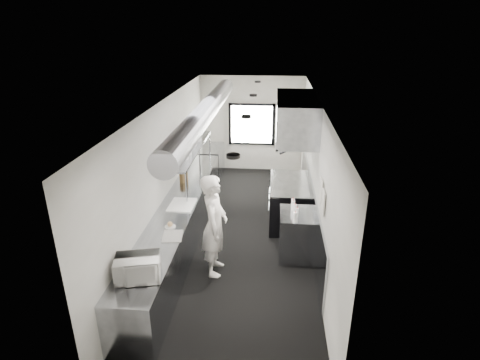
% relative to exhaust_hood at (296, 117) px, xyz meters
% --- Properties ---
extents(floor, '(3.00, 8.00, 0.01)m').
position_rel_exhaust_hood_xyz_m(floor, '(-1.10, -0.70, -2.39)').
color(floor, black).
rests_on(floor, ground).
extents(ceiling, '(3.00, 8.00, 0.01)m').
position_rel_exhaust_hood_xyz_m(ceiling, '(-1.10, -0.70, 0.41)').
color(ceiling, beige).
rests_on(ceiling, wall_back).
extents(wall_back, '(3.00, 0.02, 2.80)m').
position_rel_exhaust_hood_xyz_m(wall_back, '(-1.10, 3.30, -0.99)').
color(wall_back, silver).
rests_on(wall_back, floor).
extents(wall_front, '(3.00, 0.02, 2.80)m').
position_rel_exhaust_hood_xyz_m(wall_front, '(-1.10, -4.70, -0.99)').
color(wall_front, silver).
rests_on(wall_front, floor).
extents(wall_left, '(0.02, 8.00, 2.80)m').
position_rel_exhaust_hood_xyz_m(wall_left, '(-2.60, -0.70, -0.99)').
color(wall_left, silver).
rests_on(wall_left, floor).
extents(wall_right, '(0.02, 8.00, 2.80)m').
position_rel_exhaust_hood_xyz_m(wall_right, '(0.40, -0.70, -0.99)').
color(wall_right, silver).
rests_on(wall_right, floor).
extents(wall_cladding, '(0.03, 5.50, 1.10)m').
position_rel_exhaust_hood_xyz_m(wall_cladding, '(0.38, -0.40, -1.84)').
color(wall_cladding, gray).
rests_on(wall_cladding, wall_right).
extents(hvac_duct, '(0.40, 6.40, 0.40)m').
position_rel_exhaust_hood_xyz_m(hvac_duct, '(-1.80, -0.30, 0.16)').
color(hvac_duct, gray).
rests_on(hvac_duct, ceiling).
extents(service_window, '(1.36, 0.05, 1.25)m').
position_rel_exhaust_hood_xyz_m(service_window, '(-1.10, 3.26, -0.99)').
color(service_window, white).
rests_on(service_window, wall_back).
extents(exhaust_hood, '(0.81, 2.20, 0.88)m').
position_rel_exhaust_hood_xyz_m(exhaust_hood, '(0.00, 0.00, 0.00)').
color(exhaust_hood, gray).
rests_on(exhaust_hood, ceiling).
extents(prep_counter, '(0.70, 6.00, 0.90)m').
position_rel_exhaust_hood_xyz_m(prep_counter, '(-2.25, -1.20, -1.94)').
color(prep_counter, gray).
rests_on(prep_counter, floor).
extents(pass_shelf, '(0.45, 3.00, 0.68)m').
position_rel_exhaust_hood_xyz_m(pass_shelf, '(-2.29, 0.30, -0.86)').
color(pass_shelf, gray).
rests_on(pass_shelf, prep_counter).
extents(range, '(0.88, 1.60, 0.94)m').
position_rel_exhaust_hood_xyz_m(range, '(-0.06, 0.00, -1.92)').
color(range, black).
rests_on(range, floor).
extents(bottle_station, '(0.65, 0.80, 0.90)m').
position_rel_exhaust_hood_xyz_m(bottle_station, '(0.05, -1.40, -1.94)').
color(bottle_station, gray).
rests_on(bottle_station, floor).
extents(far_work_table, '(0.70, 1.20, 0.90)m').
position_rel_exhaust_hood_xyz_m(far_work_table, '(-2.25, 2.50, -1.94)').
color(far_work_table, gray).
rests_on(far_work_table, floor).
extents(notice_sheet_a, '(0.02, 0.28, 0.38)m').
position_rel_exhaust_hood_xyz_m(notice_sheet_a, '(0.37, -1.90, -0.79)').
color(notice_sheet_a, silver).
rests_on(notice_sheet_a, wall_right).
extents(notice_sheet_b, '(0.02, 0.28, 0.38)m').
position_rel_exhaust_hood_xyz_m(notice_sheet_b, '(0.37, -2.25, -0.84)').
color(notice_sheet_b, silver).
rests_on(notice_sheet_b, wall_right).
extents(line_cook, '(0.45, 0.68, 1.86)m').
position_rel_exhaust_hood_xyz_m(line_cook, '(-1.41, -2.04, -1.46)').
color(line_cook, silver).
rests_on(line_cook, floor).
extents(microwave, '(0.64, 0.54, 0.33)m').
position_rel_exhaust_hood_xyz_m(microwave, '(-2.24, -3.57, -1.32)').
color(microwave, white).
rests_on(microwave, prep_counter).
extents(deli_tub_a, '(0.16, 0.16, 0.10)m').
position_rel_exhaust_hood_xyz_m(deli_tub_a, '(-2.44, -3.15, -1.44)').
color(deli_tub_a, '#B0B7A9').
rests_on(deli_tub_a, prep_counter).
extents(deli_tub_b, '(0.14, 0.14, 0.09)m').
position_rel_exhaust_hood_xyz_m(deli_tub_b, '(-2.43, -3.06, -1.44)').
color(deli_tub_b, '#B0B7A9').
rests_on(deli_tub_b, prep_counter).
extents(newspaper, '(0.37, 0.44, 0.01)m').
position_rel_exhaust_hood_xyz_m(newspaper, '(-2.06, -2.42, -1.49)').
color(newspaper, silver).
rests_on(newspaper, prep_counter).
extents(small_plate, '(0.20, 0.20, 0.02)m').
position_rel_exhaust_hood_xyz_m(small_plate, '(-2.17, -2.12, -1.48)').
color(small_plate, white).
rests_on(small_plate, prep_counter).
extents(pastry, '(0.09, 0.09, 0.09)m').
position_rel_exhaust_hood_xyz_m(pastry, '(-2.17, -2.12, -1.43)').
color(pastry, tan).
rests_on(pastry, small_plate).
extents(cutting_board, '(0.48, 0.63, 0.02)m').
position_rel_exhaust_hood_xyz_m(cutting_board, '(-2.17, -1.24, -1.48)').
color(cutting_board, white).
rests_on(cutting_board, prep_counter).
extents(knife_block, '(0.16, 0.22, 0.21)m').
position_rel_exhaust_hood_xyz_m(knife_block, '(-2.40, -0.07, -1.38)').
color(knife_block, brown).
rests_on(knife_block, prep_counter).
extents(plate_stack_a, '(0.28, 0.28, 0.28)m').
position_rel_exhaust_hood_xyz_m(plate_stack_a, '(-2.29, -0.44, -0.68)').
color(plate_stack_a, white).
rests_on(plate_stack_a, pass_shelf).
extents(plate_stack_b, '(0.31, 0.31, 0.31)m').
position_rel_exhaust_hood_xyz_m(plate_stack_b, '(-2.29, -0.14, -0.66)').
color(plate_stack_b, white).
rests_on(plate_stack_b, pass_shelf).
extents(plate_stack_c, '(0.31, 0.31, 0.37)m').
position_rel_exhaust_hood_xyz_m(plate_stack_c, '(-2.31, 0.50, -0.63)').
color(plate_stack_c, white).
rests_on(plate_stack_c, pass_shelf).
extents(plate_stack_d, '(0.30, 0.30, 0.40)m').
position_rel_exhaust_hood_xyz_m(plate_stack_d, '(-2.29, 0.90, -0.62)').
color(plate_stack_d, white).
rests_on(plate_stack_d, pass_shelf).
extents(squeeze_bottle_a, '(0.07, 0.07, 0.19)m').
position_rel_exhaust_hood_xyz_m(squeeze_bottle_a, '(-0.01, -1.74, -1.39)').
color(squeeze_bottle_a, white).
rests_on(squeeze_bottle_a, bottle_station).
extents(squeeze_bottle_b, '(0.06, 0.06, 0.17)m').
position_rel_exhaust_hood_xyz_m(squeeze_bottle_b, '(0.03, -1.52, -1.41)').
color(squeeze_bottle_b, white).
rests_on(squeeze_bottle_b, bottle_station).
extents(squeeze_bottle_c, '(0.07, 0.07, 0.19)m').
position_rel_exhaust_hood_xyz_m(squeeze_bottle_c, '(-0.01, -1.42, -1.39)').
color(squeeze_bottle_c, white).
rests_on(squeeze_bottle_c, bottle_station).
extents(squeeze_bottle_d, '(0.07, 0.07, 0.19)m').
position_rel_exhaust_hood_xyz_m(squeeze_bottle_d, '(-0.03, -1.26, -1.39)').
color(squeeze_bottle_d, white).
rests_on(squeeze_bottle_d, bottle_station).
extents(squeeze_bottle_e, '(0.08, 0.08, 0.18)m').
position_rel_exhaust_hood_xyz_m(squeeze_bottle_e, '(-0.03, -1.15, -1.40)').
color(squeeze_bottle_e, white).
rests_on(squeeze_bottle_e, bottle_station).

